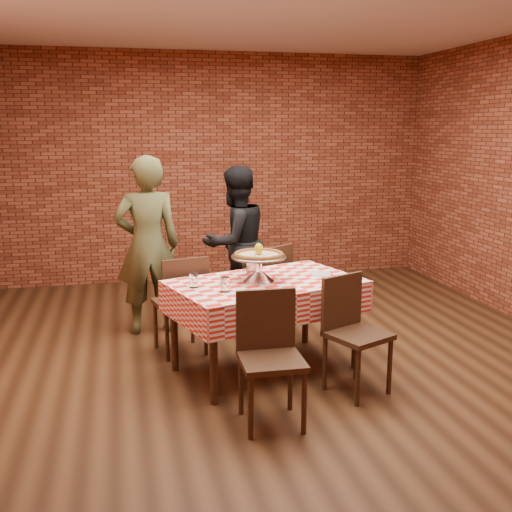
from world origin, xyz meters
The scene contains 19 objects.
ground centered at (0.00, 0.00, 0.00)m, with size 6.00×6.00×0.00m, color black.
back_wall centered at (0.00, 3.00, 1.45)m, with size 5.50×5.50×0.00m, color maroon.
table centered at (-0.13, -0.18, 0.38)m, with size 1.47×0.88×0.75m, color #452919.
tablecloth centered at (-0.13, -0.18, 0.63)m, with size 1.50×0.92×0.25m, color red, non-canonical shape.
pizza_stand centered at (-0.18, -0.16, 0.86)m, with size 0.45×0.45×0.20m, color silver, non-canonical shape.
pizza centered at (-0.18, -0.16, 0.97)m, with size 0.40×0.40×0.03m, color beige.
lemon centered at (-0.18, -0.16, 1.02)m, with size 0.07×0.07×0.09m, color yellow.
water_glass_left centered at (-0.50, -0.44, 0.81)m, with size 0.07×0.07×0.11m, color white.
water_glass_right centered at (-0.71, -0.25, 0.81)m, with size 0.07×0.07×0.11m, color white.
side_plate centered at (0.37, -0.09, 0.76)m, with size 0.18×0.18×0.01m, color white.
sweetener_packet_a centered at (0.45, -0.20, 0.76)m, with size 0.05×0.04×0.01m, color white.
sweetener_packet_b centered at (0.50, -0.11, 0.76)m, with size 0.05×0.04×0.01m, color white.
condiment_caddy centered at (-0.20, 0.11, 0.83)m, with size 0.10×0.08×0.14m, color silver.
chair_near_left centered at (-0.31, -1.11, 0.45)m, with size 0.41×0.41×0.89m, color #452919, non-canonical shape.
chair_near_right centered at (0.44, -0.76, 0.44)m, with size 0.40×0.40×0.88m, color #452919, non-canonical shape.
chair_far_left centered at (-0.77, 0.38, 0.45)m, with size 0.41×0.41×0.89m, color #452919, non-canonical shape.
chair_far_right centered at (0.06, 0.69, 0.45)m, with size 0.41×0.41×0.89m, color #452919, non-canonical shape.
diner_olive centered at (-1.00, 1.00, 0.86)m, with size 0.63×0.41×1.72m, color #4A4C29.
diner_black centered at (-0.09, 1.29, 0.79)m, with size 0.77×0.60×1.59m, color black.
Camera 1 is at (-1.24, -4.76, 1.97)m, focal length 42.37 mm.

